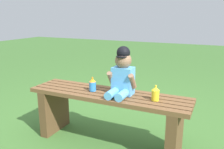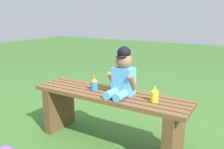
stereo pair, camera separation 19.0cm
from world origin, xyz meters
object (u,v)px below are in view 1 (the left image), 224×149
park_bench (108,111)px  child_figure (122,74)px  sippy_cup_right (155,93)px  sippy_cup_left (93,84)px

park_bench → child_figure: (0.13, 0.01, 0.34)m
park_bench → sippy_cup_right: (0.42, -0.01, 0.22)m
park_bench → sippy_cup_right: sippy_cup_right is taller
sippy_cup_right → park_bench: bearing=178.9°
park_bench → sippy_cup_left: size_ratio=11.35×
sippy_cup_left → sippy_cup_right: 0.56m
park_bench → child_figure: bearing=5.2°
child_figure → sippy_cup_right: bearing=-4.0°
park_bench → sippy_cup_left: 0.27m
child_figure → park_bench: bearing=-174.8°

